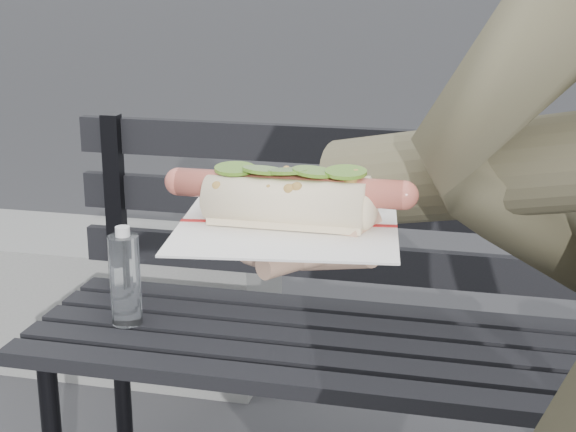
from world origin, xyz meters
name	(u,v)px	position (x,y,z in m)	size (l,w,h in m)	color
park_bench	(393,310)	(-0.07, 0.86, 0.52)	(1.50, 0.44, 0.88)	black
concrete_block	(81,295)	(-1.12, 1.54, 0.20)	(1.20, 0.40, 0.40)	slate
held_hotdog	(515,175)	(0.13, -0.04, 1.03)	(0.62, 0.30, 0.20)	brown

